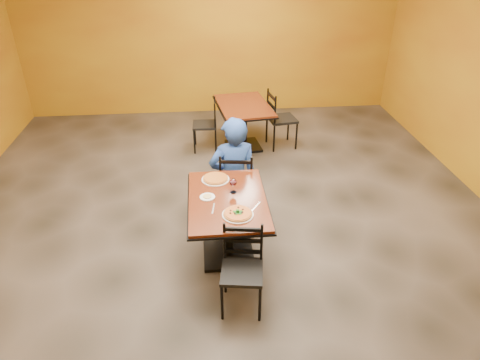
{
  "coord_description": "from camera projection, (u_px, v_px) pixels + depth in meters",
  "views": [
    {
      "loc": [
        -0.22,
        -4.25,
        3.15
      ],
      "look_at": [
        0.15,
        -0.3,
        0.85
      ],
      "focal_mm": 32.16,
      "sensor_mm": 36.0,
      "label": 1
    }
  ],
  "objects": [
    {
      "name": "floor",
      "position": [
        226.0,
        228.0,
        5.26
      ],
      "size": [
        7.0,
        8.0,
        0.01
      ],
      "primitive_type": "cube",
      "color": "black",
      "rests_on": "ground"
    },
    {
      "name": "side_plate",
      "position": [
        207.0,
        197.0,
        4.47
      ],
      "size": [
        0.16,
        0.16,
        0.01
      ],
      "primitive_type": "cylinder",
      "color": "white",
      "rests_on": "table_main"
    },
    {
      "name": "wine_glass",
      "position": [
        233.0,
        185.0,
        4.51
      ],
      "size": [
        0.08,
        0.08,
        0.18
      ],
      "primitive_type": null,
      "color": "white",
      "rests_on": "table_main"
    },
    {
      "name": "plate_far",
      "position": [
        215.0,
        179.0,
        4.79
      ],
      "size": [
        0.31,
        0.31,
        0.01
      ],
      "primitive_type": "cylinder",
      "color": "white",
      "rests_on": "table_main"
    },
    {
      "name": "table_main",
      "position": [
        228.0,
        214.0,
        4.55
      ],
      "size": [
        0.83,
        1.23,
        0.75
      ],
      "color": "#63250F",
      "rests_on": "floor"
    },
    {
      "name": "chair_second_right",
      "position": [
        282.0,
        119.0,
        7.05
      ],
      "size": [
        0.49,
        0.49,
        0.95
      ],
      "primitive_type": null,
      "rotation": [
        0.0,
        0.0,
        1.73
      ],
      "color": "black",
      "rests_on": "floor"
    },
    {
      "name": "table_second",
      "position": [
        244.0,
        116.0,
        6.96
      ],
      "size": [
        0.96,
        1.3,
        0.75
      ],
      "rotation": [
        0.0,
        0.0,
        0.13
      ],
      "color": "#63250F",
      "rests_on": "floor"
    },
    {
      "name": "chair_main_far",
      "position": [
        237.0,
        182.0,
        5.33
      ],
      "size": [
        0.45,
        0.45,
        0.9
      ],
      "primitive_type": null,
      "rotation": [
        0.0,
        0.0,
        3.01
      ],
      "color": "black",
      "rests_on": "floor"
    },
    {
      "name": "fork",
      "position": [
        213.0,
        208.0,
        4.29
      ],
      "size": [
        0.04,
        0.19,
        0.0
      ],
      "primitive_type": "cube",
      "rotation": [
        0.0,
        0.0,
        -0.14
      ],
      "color": "silver",
      "rests_on": "table_main"
    },
    {
      "name": "chair_main_near",
      "position": [
        242.0,
        272.0,
        3.96
      ],
      "size": [
        0.44,
        0.44,
        0.85
      ],
      "primitive_type": null,
      "rotation": [
        0.0,
        0.0,
        -0.15
      ],
      "color": "black",
      "rests_on": "floor"
    },
    {
      "name": "dip",
      "position": [
        207.0,
        196.0,
        4.47
      ],
      "size": [
        0.09,
        0.09,
        0.01
      ],
      "primitive_type": "cylinder",
      "color": "tan",
      "rests_on": "side_plate"
    },
    {
      "name": "plate_main",
      "position": [
        238.0,
        215.0,
        4.19
      ],
      "size": [
        0.31,
        0.31,
        0.01
      ],
      "primitive_type": "cylinder",
      "color": "white",
      "rests_on": "table_main"
    },
    {
      "name": "pizza_main",
      "position": [
        238.0,
        213.0,
        4.18
      ],
      "size": [
        0.28,
        0.28,
        0.02
      ],
      "primitive_type": "cylinder",
      "color": "#99240B",
      "rests_on": "plate_main"
    },
    {
      "name": "knife",
      "position": [
        255.0,
        207.0,
        4.31
      ],
      "size": [
        0.13,
        0.18,
        0.0
      ],
      "primitive_type": "cube",
      "rotation": [
        0.0,
        0.0,
        -0.6
      ],
      "color": "silver",
      "rests_on": "table_main"
    },
    {
      "name": "chair_second_left",
      "position": [
        205.0,
        125.0,
        6.98
      ],
      "size": [
        0.39,
        0.39,
        0.84
      ],
      "primitive_type": null,
      "rotation": [
        0.0,
        0.0,
        -1.6
      ],
      "color": "black",
      "rests_on": "floor"
    },
    {
      "name": "pizza_far",
      "position": [
        215.0,
        178.0,
        4.78
      ],
      "size": [
        0.28,
        0.28,
        0.02
      ],
      "primitive_type": "cylinder",
      "color": "#C38825",
      "rests_on": "plate_far"
    },
    {
      "name": "diner",
      "position": [
        233.0,
        165.0,
        5.36
      ],
      "size": [
        0.67,
        0.49,
        1.26
      ],
      "primitive_type": "imported",
      "rotation": [
        0.0,
        0.0,
        3.27
      ],
      "color": "navy",
      "rests_on": "floor"
    },
    {
      "name": "wall_back",
      "position": [
        210.0,
        34.0,
        7.95
      ],
      "size": [
        7.0,
        0.01,
        3.0
      ],
      "primitive_type": "cube",
      "color": "#AE8413",
      "rests_on": "ground"
    }
  ]
}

